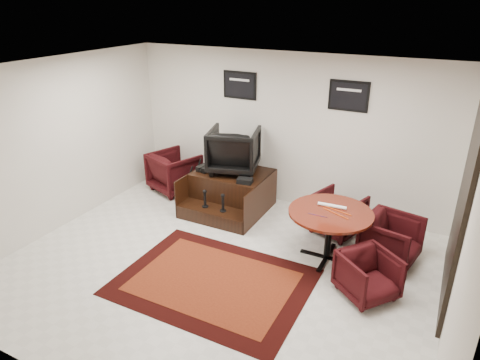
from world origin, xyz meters
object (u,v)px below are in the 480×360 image
at_px(shine_podium, 230,192).
at_px(table_chair_back, 338,212).
at_px(shine_chair, 234,148).
at_px(meeting_table, 330,217).
at_px(table_chair_corner, 368,274).
at_px(armchair_side, 175,170).
at_px(table_chair_window, 391,238).

relative_size(shine_podium, table_chair_back, 1.84).
relative_size(shine_chair, table_chair_back, 1.17).
height_order(shine_chair, meeting_table, shine_chair).
xyz_separation_m(shine_chair, table_chair_corner, (2.80, -1.56, -0.80)).
bearing_deg(table_chair_corner, armchair_side, 107.54).
relative_size(shine_chair, meeting_table, 0.73).
xyz_separation_m(armchair_side, table_chair_corner, (4.19, -1.63, -0.10)).
xyz_separation_m(shine_podium, meeting_table, (2.09, -0.82, 0.38)).
height_order(shine_chair, table_chair_window, shine_chair).
xyz_separation_m(shine_podium, shine_chair, (0.00, 0.14, 0.82)).
bearing_deg(shine_podium, shine_chair, 90.00).
bearing_deg(table_chair_corner, table_chair_window, 31.60).
bearing_deg(armchair_side, shine_podium, -168.44).
distance_m(shine_podium, table_chair_back, 2.00).
height_order(table_chair_back, table_chair_window, table_chair_window).
distance_m(shine_podium, armchair_side, 1.41).
bearing_deg(armchair_side, table_chair_back, -162.95).
distance_m(table_chair_window, table_chair_corner, 0.99).
height_order(armchair_side, meeting_table, armchair_side).
relative_size(armchair_side, table_chair_window, 1.13).
relative_size(armchair_side, table_chair_corner, 1.29).
xyz_separation_m(meeting_table, table_chair_window, (0.83, 0.38, -0.32)).
distance_m(armchair_side, table_chair_corner, 4.49).
xyz_separation_m(table_chair_window, table_chair_corner, (-0.12, -0.98, -0.05)).
bearing_deg(table_chair_back, table_chair_corner, 137.19).
distance_m(armchair_side, meeting_table, 3.64).
relative_size(armchair_side, meeting_table, 0.72).
xyz_separation_m(armchair_side, table_chair_back, (3.38, -0.18, -0.06)).
xyz_separation_m(shine_podium, table_chair_corner, (2.80, -1.42, 0.02)).
relative_size(shine_podium, table_chair_corner, 2.06).
xyz_separation_m(meeting_table, table_chair_corner, (0.71, -0.60, -0.36)).
xyz_separation_m(shine_podium, table_chair_back, (1.99, 0.03, 0.06)).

